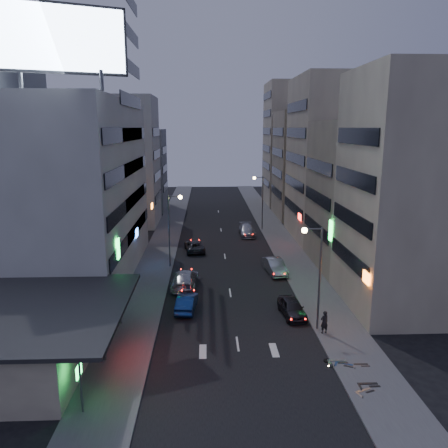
{
  "coord_description": "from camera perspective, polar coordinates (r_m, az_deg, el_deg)",
  "views": [
    {
      "loc": [
        -2.14,
        -24.8,
        15.26
      ],
      "look_at": [
        -0.38,
        19.11,
        5.54
      ],
      "focal_mm": 35.0,
      "sensor_mm": 36.0,
      "label": 1
    }
  ],
  "objects": [
    {
      "name": "ground",
      "position": [
        29.2,
        2.37,
        -19.05
      ],
      "size": [
        180.0,
        180.0,
        0.0
      ],
      "primitive_type": "plane",
      "color": "black",
      "rests_on": "ground"
    },
    {
      "name": "sidewalk_left",
      "position": [
        57.17,
        -8.11,
        -3.08
      ],
      "size": [
        4.0,
        120.0,
        0.12
      ],
      "primitive_type": "cube",
      "color": "#4C4C4F",
      "rests_on": "ground"
    },
    {
      "name": "sidewalk_right",
      "position": [
        57.77,
        7.9,
        -2.91
      ],
      "size": [
        4.0,
        120.0,
        0.12
      ],
      "primitive_type": "cube",
      "color": "#4C4C4F",
      "rests_on": "ground"
    },
    {
      "name": "food_court",
      "position": [
        32.14,
        -24.19,
        -13.09
      ],
      "size": [
        11.0,
        13.0,
        3.88
      ],
      "color": "#BFB396",
      "rests_on": "ground"
    },
    {
      "name": "white_building",
      "position": [
        47.62,
        -20.52,
        4.13
      ],
      "size": [
        14.0,
        24.0,
        18.0
      ],
      "primitive_type": "cube",
      "color": "beige",
      "rests_on": "ground"
    },
    {
      "name": "shophouse_near",
      "position": [
        39.59,
        23.43,
        3.81
      ],
      "size": [
        10.0,
        11.0,
        20.0
      ],
      "primitive_type": "cube",
      "color": "#BFB396",
      "rests_on": "ground"
    },
    {
      "name": "shophouse_mid",
      "position": [
        50.54,
        18.19,
        3.59
      ],
      "size": [
        11.0,
        12.0,
        16.0
      ],
      "primitive_type": "cube",
      "color": "tan",
      "rests_on": "ground"
    },
    {
      "name": "shophouse_far",
      "position": [
        62.35,
        13.81,
        8.2
      ],
      "size": [
        10.0,
        14.0,
        22.0
      ],
      "primitive_type": "cube",
      "color": "#BFB396",
      "rests_on": "ground"
    },
    {
      "name": "far_left_a",
      "position": [
        71.26,
        -13.22,
        7.91
      ],
      "size": [
        11.0,
        10.0,
        20.0
      ],
      "primitive_type": "cube",
      "color": "beige",
      "rests_on": "ground"
    },
    {
      "name": "far_left_b",
      "position": [
        84.31,
        -11.84,
        6.93
      ],
      "size": [
        12.0,
        10.0,
        15.0
      ],
      "primitive_type": "cube",
      "color": "gray",
      "rests_on": "ground"
    },
    {
      "name": "far_right_a",
      "position": [
        77.11,
        11.03,
        7.59
      ],
      "size": [
        11.0,
        12.0,
        18.0
      ],
      "primitive_type": "cube",
      "color": "tan",
      "rests_on": "ground"
    },
    {
      "name": "far_right_b",
      "position": [
        90.69,
        9.39,
        10.25
      ],
      "size": [
        12.0,
        12.0,
        24.0
      ],
      "primitive_type": "cube",
      "color": "#BFB396",
      "rests_on": "ground"
    },
    {
      "name": "billboard",
      "position": [
        36.99,
        -20.86,
        21.67
      ],
      "size": [
        9.52,
        3.75,
        6.2
      ],
      "rotation": [
        0.0,
        0.0,
        0.35
      ],
      "color": "#595B60",
      "rests_on": "white_building"
    },
    {
      "name": "street_lamp_right_near",
      "position": [
        33.34,
        11.82,
        -5.07
      ],
      "size": [
        1.6,
        0.44,
        8.02
      ],
      "color": "#595B60",
      "rests_on": "sidewalk_right"
    },
    {
      "name": "street_lamp_left",
      "position": [
        47.98,
        -6.75,
        0.48
      ],
      "size": [
        1.6,
        0.44,
        8.02
      ],
      "color": "#595B60",
      "rests_on": "sidewalk_left"
    },
    {
      "name": "street_lamp_right_far",
      "position": [
        66.04,
        4.73,
        3.81
      ],
      "size": [
        1.6,
        0.44,
        8.02
      ],
      "color": "#595B60",
      "rests_on": "sidewalk_right"
    },
    {
      "name": "parked_car_right_near",
      "position": [
        37.15,
        8.86,
        -10.73
      ],
      "size": [
        2.12,
        4.38,
        1.44
      ],
      "primitive_type": "imported",
      "rotation": [
        0.0,
        0.0,
        0.1
      ],
      "color": "#26262B",
      "rests_on": "ground"
    },
    {
      "name": "parked_car_right_mid",
      "position": [
        47.17,
        6.68,
        -5.49
      ],
      "size": [
        2.24,
        4.92,
        1.57
      ],
      "primitive_type": "imported",
      "rotation": [
        0.0,
        0.0,
        0.13
      ],
      "color": "#ACB0B5",
      "rests_on": "ground"
    },
    {
      "name": "parked_car_left",
      "position": [
        55.13,
        -3.88,
        -2.89
      ],
      "size": [
        2.9,
        5.16,
        1.36
      ],
      "primitive_type": "imported",
      "rotation": [
        0.0,
        0.0,
        3.28
      ],
      "color": "#27272C",
      "rests_on": "ground"
    },
    {
      "name": "parked_car_right_far",
      "position": [
        63.05,
        3.03,
        -0.83
      ],
      "size": [
        2.25,
        5.39,
        1.56
      ],
      "primitive_type": "imported",
      "rotation": [
        0.0,
        0.0,
        0.01
      ],
      "color": "#97999F",
      "rests_on": "ground"
    },
    {
      "name": "road_car_blue",
      "position": [
        37.89,
        -4.89,
        -10.17
      ],
      "size": [
        1.92,
        4.41,
        1.41
      ],
      "primitive_type": "imported",
      "rotation": [
        0.0,
        0.0,
        3.04
      ],
      "color": "navy",
      "rests_on": "ground"
    },
    {
      "name": "road_car_silver",
      "position": [
        43.11,
        -5.12,
        -7.13
      ],
      "size": [
        2.71,
        5.91,
        1.68
      ],
      "primitive_type": "imported",
      "rotation": [
        0.0,
        0.0,
        3.08
      ],
      "color": "#A8A9B0",
      "rests_on": "ground"
    },
    {
      "name": "person",
      "position": [
        34.37,
        12.97,
        -12.38
      ],
      "size": [
        0.75,
        0.61,
        1.77
      ],
      "primitive_type": "imported",
      "rotation": [
        0.0,
        0.0,
        3.47
      ],
      "color": "black",
      "rests_on": "sidewalk_right"
    },
    {
      "name": "scooter_black_a",
      "position": [
        29.42,
        19.45,
        -18.0
      ],
      "size": [
        0.62,
        1.85,
        1.13
      ],
      "primitive_type": null,
      "rotation": [
        0.0,
        0.0,
        1.57
      ],
      "color": "black",
      "rests_on": "sidewalk_right"
    },
    {
      "name": "scooter_silver_a",
      "position": [
        28.87,
        18.55,
        -18.69
      ],
      "size": [
        1.11,
        1.75,
        1.02
      ],
      "primitive_type": null,
      "rotation": [
        0.0,
        0.0,
        1.94
      ],
      "color": "#93969A",
      "rests_on": "sidewalk_right"
    },
    {
      "name": "scooter_blue",
      "position": [
        30.89,
        16.64,
        -16.34
      ],
      "size": [
        1.22,
        1.78,
        1.04
      ],
      "primitive_type": null,
      "rotation": [
        0.0,
        0.0,
        1.14
      ],
      "color": "navy",
      "rests_on": "sidewalk_right"
    },
    {
      "name": "scooter_black_b",
      "position": [
        31.32,
        18.33,
        -16.1
      ],
      "size": [
        0.56,
        1.61,
        0.98
      ],
      "primitive_type": null,
      "rotation": [
        0.0,
        0.0,
        1.55
      ],
      "color": "black",
      "rests_on": "sidewalk_right"
    },
    {
      "name": "scooter_silver_b",
      "position": [
        31.27,
        15.72,
        -15.82
      ],
      "size": [
        0.73,
        1.88,
        1.13
      ],
      "primitive_type": null,
      "rotation": [
        0.0,
        0.0,
        1.51
      ],
      "color": "#9DA0A4",
      "rests_on": "sidewalk_right"
    }
  ]
}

